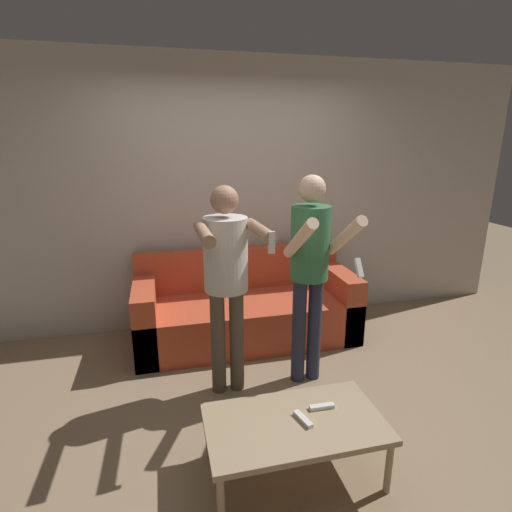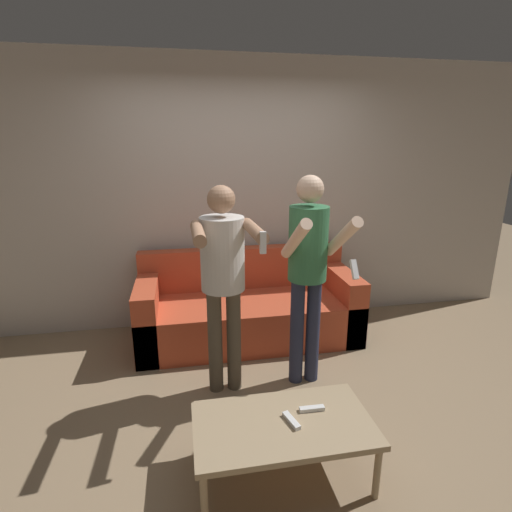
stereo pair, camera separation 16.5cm
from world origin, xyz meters
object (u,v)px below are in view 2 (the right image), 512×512
Objects in this scene: person_standing_left at (223,268)px; remote_near at (292,421)px; coffee_table at (283,427)px; couch at (248,310)px; remote_far at (312,409)px; person_standing_right at (308,261)px.

person_standing_left reaches higher than remote_near.
coffee_table is at bearing -75.66° from person_standing_left.
couch is 1.71m from remote_far.
person_standing_right is at bearing 0.31° from person_standing_left.
remote_near is at bearing -73.09° from person_standing_left.
person_standing_right reaches higher than couch.
person_standing_right is 1.08m from remote_far.
person_standing_right reaches higher than coffee_table.
remote_far is at bearing -63.19° from person_standing_left.
coffee_table is (-0.09, -1.77, 0.05)m from couch.
remote_near is (0.05, -0.01, 0.05)m from coffee_table.
person_standing_right is (0.32, -0.86, 0.74)m from couch.
person_standing_left is at bearing 104.34° from coffee_table.
remote_near is at bearing -91.44° from couch.
couch reaches higher than coffee_table.
couch is 13.68× the size of remote_near.
person_standing_right is (0.64, 0.00, 0.02)m from person_standing_left.
person_standing_left is at bearing -110.37° from couch.
person_standing_left reaches higher than couch.
remote_near is 0.16m from remote_far.
couch is 1.31× the size of person_standing_left.
couch is at bearing 69.63° from person_standing_left.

